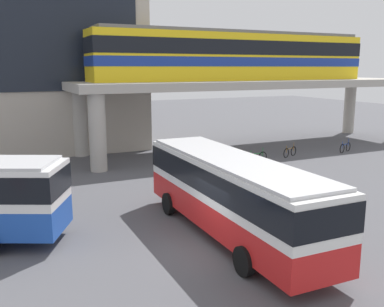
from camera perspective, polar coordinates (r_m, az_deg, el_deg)
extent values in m
plane|color=#515156|center=(25.06, -8.98, -4.20)|extent=(120.00, 120.00, 0.00)
cube|color=#ADA89E|center=(36.21, 8.12, 9.12)|extent=(29.77, 7.12, 0.60)
cylinder|color=#ADA89E|center=(28.37, -12.38, 2.68)|extent=(1.10, 1.10, 5.02)
cylinder|color=#ADA89E|center=(33.71, -14.59, 3.91)|extent=(1.10, 1.10, 5.02)
cylinder|color=#ADA89E|center=(47.30, 20.10, 5.62)|extent=(1.10, 1.10, 5.02)
cube|color=yellow|center=(35.28, 5.88, 12.53)|extent=(23.46, 2.90, 3.60)
cube|color=navy|center=(35.27, 5.87, 11.94)|extent=(23.52, 2.96, 0.70)
cube|color=black|center=(35.30, 5.90, 13.70)|extent=(23.52, 2.96, 1.10)
cube|color=slate|center=(35.37, 5.94, 15.64)|extent=(22.53, 2.61, 0.24)
cube|color=red|center=(17.28, 5.11, -7.62)|extent=(2.70, 11.04, 1.10)
cube|color=white|center=(16.90, 5.19, -3.45)|extent=(2.70, 11.04, 1.50)
cube|color=black|center=(16.89, 5.19, -3.20)|extent=(2.74, 11.08, 0.96)
cube|color=silver|center=(16.72, 5.24, -0.76)|extent=(2.56, 10.49, 0.12)
cylinder|color=black|center=(19.95, -3.13, -6.63)|extent=(0.30, 1.00, 1.00)
cylinder|color=black|center=(20.95, 3.27, -5.75)|extent=(0.30, 1.00, 1.00)
cylinder|color=black|center=(14.44, 6.88, -13.95)|extent=(0.30, 1.00, 1.00)
cylinder|color=black|center=(15.79, 14.81, -11.97)|extent=(0.30, 1.00, 1.00)
cylinder|color=black|center=(19.42, -22.40, -8.01)|extent=(1.02, 0.69, 1.00)
torus|color=black|center=(31.39, 9.32, -0.42)|extent=(0.74, 0.11, 0.74)
torus|color=black|center=(30.76, 7.79, -0.62)|extent=(0.74, 0.11, 0.74)
cylinder|color=#1E7F33|center=(31.02, 8.58, -0.01)|extent=(1.05, 0.12, 0.05)
cylinder|color=#1E7F33|center=(30.70, 7.80, -0.07)|extent=(0.04, 0.04, 0.55)
cylinder|color=#1E7F33|center=(31.32, 9.34, 0.21)|extent=(0.04, 0.04, 0.65)
torus|color=black|center=(26.29, 1.18, -2.56)|extent=(0.73, 0.24, 0.74)
torus|color=black|center=(25.63, -0.58, -2.92)|extent=(0.73, 0.24, 0.74)
cylinder|color=silver|center=(25.89, 0.31, -2.14)|extent=(1.03, 0.31, 0.05)
cylinder|color=silver|center=(25.55, -0.58, -2.27)|extent=(0.04, 0.04, 0.55)
cylinder|color=silver|center=(26.21, 1.18, -1.82)|extent=(0.04, 0.04, 0.65)
torus|color=black|center=(27.03, -2.46, -2.18)|extent=(0.70, 0.35, 0.74)
torus|color=black|center=(26.30, -4.03, -2.58)|extent=(0.70, 0.35, 0.74)
cylinder|color=black|center=(26.60, -3.24, -1.79)|extent=(0.98, 0.46, 0.05)
cylinder|color=black|center=(26.23, -4.04, -1.94)|extent=(0.04, 0.04, 0.55)
cylinder|color=black|center=(26.95, -2.47, -1.45)|extent=(0.04, 0.04, 0.65)
torus|color=black|center=(33.92, 13.27, 0.30)|extent=(0.71, 0.32, 0.74)
torus|color=black|center=(33.03, 12.35, 0.05)|extent=(0.71, 0.32, 0.74)
cylinder|color=#996626|center=(33.42, 12.84, 0.65)|extent=(1.00, 0.42, 0.05)
cylinder|color=#996626|center=(32.97, 12.37, 0.56)|extent=(0.04, 0.04, 0.55)
cylinder|color=#996626|center=(33.86, 13.30, 0.88)|extent=(0.04, 0.04, 0.65)
torus|color=black|center=(37.02, 19.94, 0.83)|extent=(0.72, 0.30, 0.74)
torus|color=black|center=(36.08, 19.23, 0.62)|extent=(0.72, 0.30, 0.74)
cylinder|color=#1E3FA5|center=(36.50, 19.62, 1.16)|extent=(1.01, 0.39, 0.05)
cylinder|color=#1E3FA5|center=(36.03, 19.26, 1.09)|extent=(0.04, 0.04, 0.55)
cylinder|color=#1E3FA5|center=(36.96, 19.98, 1.36)|extent=(0.04, 0.04, 0.65)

